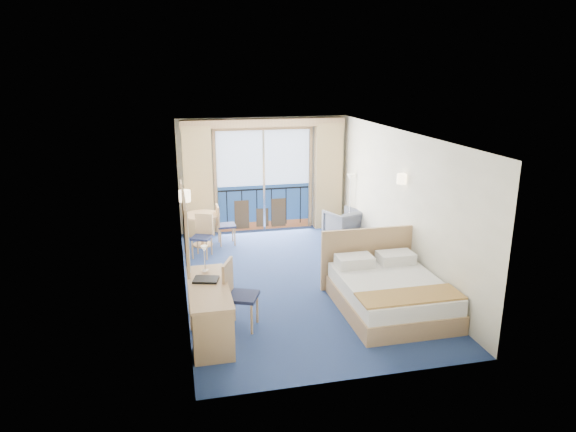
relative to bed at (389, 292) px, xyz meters
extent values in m
plane|color=navy|center=(-1.19, 1.51, -0.30)|extent=(6.50, 6.50, 0.00)
cube|color=beige|center=(-1.19, 4.77, 1.05)|extent=(4.00, 0.02, 2.70)
cube|color=beige|center=(-1.19, -1.75, 1.05)|extent=(4.00, 0.02, 2.70)
cube|color=beige|center=(-3.20, 1.51, 1.05)|extent=(0.02, 6.50, 2.70)
cube|color=beige|center=(0.82, 1.51, 1.05)|extent=(0.02, 6.50, 2.70)
cube|color=white|center=(-1.19, 1.51, 2.41)|extent=(4.00, 6.50, 0.02)
cube|color=navy|center=(-1.19, 4.73, 0.26)|extent=(2.20, 0.02, 1.08)
cube|color=#C0D5FD|center=(-1.19, 4.73, 1.46)|extent=(2.20, 0.02, 1.32)
cube|color=brown|center=(-1.19, 4.73, -0.20)|extent=(2.20, 0.02, 0.20)
cube|color=black|center=(-1.19, 4.72, 0.70)|extent=(2.20, 0.02, 0.04)
cube|color=tan|center=(-1.19, 4.72, 2.16)|extent=(2.36, 0.03, 0.12)
cube|color=tan|center=(-2.34, 4.72, 0.90)|extent=(0.06, 0.03, 2.40)
cube|color=tan|center=(-0.04, 4.72, 0.90)|extent=(0.06, 0.03, 2.40)
cube|color=silver|center=(-1.19, 4.72, 0.90)|extent=(0.05, 0.02, 2.40)
cube|color=#3C2C1B|center=(-0.84, 4.72, 0.10)|extent=(0.35, 0.02, 0.70)
cube|color=#3C2C1B|center=(-1.74, 4.72, 0.10)|extent=(0.35, 0.02, 0.70)
cube|color=#3C2C1B|center=(-1.24, 4.72, 0.00)|extent=(0.30, 0.02, 0.45)
cube|color=black|center=(-2.09, 4.72, 0.25)|extent=(0.02, 0.01, 0.90)
cube|color=black|center=(-1.73, 4.72, 0.25)|extent=(0.02, 0.01, 0.90)
cube|color=black|center=(-1.37, 4.72, 0.25)|extent=(0.03, 0.01, 0.90)
cube|color=black|center=(-1.01, 4.72, 0.25)|extent=(0.03, 0.01, 0.90)
cube|color=black|center=(-0.65, 4.72, 0.25)|extent=(0.02, 0.01, 0.90)
cube|color=black|center=(-0.29, 4.72, 0.25)|extent=(0.02, 0.01, 0.90)
cube|color=tan|center=(-2.74, 4.58, 0.97)|extent=(0.65, 0.22, 2.55)
cube|color=tan|center=(0.36, 4.58, 0.97)|extent=(0.65, 0.22, 2.55)
cube|color=tan|center=(-1.19, 4.61, 2.28)|extent=(3.80, 0.25, 0.18)
cube|color=tan|center=(-3.16, 0.01, 1.25)|extent=(0.04, 1.25, 0.95)
cube|color=silver|center=(-3.14, 0.01, 1.25)|extent=(0.01, 1.12, 0.82)
cube|color=tan|center=(-3.16, 1.96, 1.30)|extent=(0.03, 0.42, 0.52)
cube|color=gray|center=(-3.14, 1.96, 1.30)|extent=(0.01, 0.34, 0.44)
cylinder|color=beige|center=(-3.13, 0.91, 1.55)|extent=(0.18, 0.18, 0.18)
cylinder|color=beige|center=(0.75, 1.36, 1.55)|extent=(0.18, 0.18, 0.18)
cube|color=tan|center=(0.00, -0.09, -0.16)|extent=(1.58, 1.98, 0.30)
cube|color=silver|center=(0.00, -0.09, 0.12)|extent=(1.52, 1.92, 0.25)
cube|color=tan|center=(0.00, -0.73, 0.25)|extent=(1.56, 0.54, 0.03)
cube|color=silver|center=(-0.38, 0.63, 0.33)|extent=(0.61, 0.40, 0.18)
cube|color=silver|center=(0.38, 0.63, 0.33)|extent=(0.61, 0.40, 0.18)
cube|color=tan|center=(0.00, 0.95, 0.24)|extent=(1.73, 0.06, 1.09)
cube|color=tan|center=(0.59, 1.19, -0.05)|extent=(0.40, 0.38, 0.52)
cube|color=silver|center=(0.60, 1.22, 0.26)|extent=(0.22, 0.19, 0.09)
imported|color=#4E515F|center=(0.46, 3.63, 0.03)|extent=(0.94, 0.95, 0.68)
cylinder|color=silver|center=(0.69, 3.89, -0.29)|extent=(0.20, 0.20, 0.03)
cylinder|color=silver|center=(0.69, 3.89, 0.38)|extent=(0.02, 0.02, 1.36)
cone|color=white|center=(0.69, 3.89, 1.06)|extent=(0.18, 0.18, 0.16)
cube|color=tan|center=(-2.89, -0.20, 0.45)|extent=(0.57, 1.66, 0.04)
cube|color=tan|center=(-2.89, -0.77, 0.06)|extent=(0.54, 0.50, 0.74)
cylinder|color=tan|center=(-3.15, 0.01, 0.06)|extent=(0.05, 0.05, 0.74)
cylinder|color=tan|center=(-2.64, 0.01, 0.06)|extent=(0.05, 0.05, 0.74)
cylinder|color=tan|center=(-3.15, 0.58, 0.06)|extent=(0.05, 0.05, 0.74)
cylinder|color=tan|center=(-2.64, 0.58, 0.06)|extent=(0.05, 0.05, 0.74)
cube|color=#1C2343|center=(-2.39, -0.08, 0.20)|extent=(0.59, 0.59, 0.05)
cube|color=tan|center=(-2.59, 0.00, 0.48)|extent=(0.21, 0.43, 0.54)
cylinder|color=tan|center=(-2.29, -0.32, -0.06)|extent=(0.04, 0.04, 0.48)
cylinder|color=tan|center=(-2.16, 0.02, -0.06)|extent=(0.04, 0.04, 0.48)
cylinder|color=tan|center=(-2.63, -0.18, -0.06)|extent=(0.04, 0.04, 0.48)
cylinder|color=tan|center=(-2.49, 0.16, -0.06)|extent=(0.04, 0.04, 0.48)
cube|color=black|center=(-2.91, -0.01, 0.49)|extent=(0.41, 0.35, 0.03)
cylinder|color=silver|center=(-2.90, 0.31, 0.50)|extent=(0.11, 0.11, 0.02)
cylinder|color=silver|center=(-2.90, 0.31, 0.68)|extent=(0.01, 0.01, 0.37)
cone|color=white|center=(-2.90, 0.31, 0.86)|extent=(0.10, 0.10, 0.09)
cylinder|color=tan|center=(-2.74, 3.85, 0.39)|extent=(0.79, 0.79, 0.04)
cylinder|color=tan|center=(-2.74, 3.85, 0.04)|extent=(0.08, 0.08, 0.69)
cylinder|color=tan|center=(-2.74, 3.85, -0.29)|extent=(0.44, 0.44, 0.03)
cube|color=#1C2343|center=(-2.21, 3.81, 0.13)|extent=(0.40, 0.40, 0.05)
cube|color=tan|center=(-2.39, 3.81, 0.36)|extent=(0.05, 0.39, 0.46)
cylinder|color=tan|center=(-2.05, 3.66, -0.10)|extent=(0.03, 0.03, 0.41)
cylinder|color=tan|center=(-2.05, 3.97, -0.10)|extent=(0.03, 0.03, 0.41)
cylinder|color=tan|center=(-2.36, 3.65, -0.10)|extent=(0.03, 0.03, 0.41)
cylinder|color=tan|center=(-2.37, 3.97, -0.10)|extent=(0.03, 0.03, 0.41)
cube|color=#1C2343|center=(-2.79, 3.11, 0.12)|extent=(0.50, 0.50, 0.04)
cube|color=tan|center=(-2.72, 3.28, 0.35)|extent=(0.36, 0.18, 0.45)
cylinder|color=tan|center=(-3.00, 3.03, -0.10)|extent=(0.03, 0.03, 0.40)
cylinder|color=tan|center=(-2.71, 2.91, -0.10)|extent=(0.03, 0.03, 0.40)
cylinder|color=tan|center=(-2.87, 3.31, -0.10)|extent=(0.03, 0.03, 0.40)
cylinder|color=tan|center=(-2.59, 3.19, -0.10)|extent=(0.03, 0.03, 0.40)
camera|label=1|loc=(-3.29, -7.06, 3.46)|focal=32.00mm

